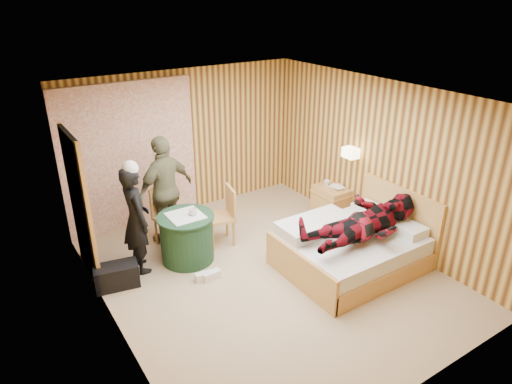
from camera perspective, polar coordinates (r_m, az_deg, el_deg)
floor at (r=6.55m, az=1.22°, el=-10.07°), size 4.20×5.00×0.01m
ceiling at (r=5.55m, az=1.45°, el=11.82°), size 4.20×5.00×0.01m
wall_back at (r=7.99m, az=-8.88°, el=6.12°), size 4.20×0.02×2.50m
wall_left at (r=5.18m, az=-18.35°, el=-5.23°), size 0.02×5.00×2.50m
wall_right at (r=7.25m, az=15.20°, el=3.67°), size 0.02×5.00×2.50m
curtain at (r=7.62m, az=-15.47°, el=4.21°), size 2.20×0.08×2.40m
doorway at (r=6.52m, az=-21.17°, el=-1.66°), size 0.06×0.90×2.05m
wall_lamp at (r=7.40m, az=11.77°, el=4.84°), size 0.26×0.24×0.16m
bed at (r=6.70m, az=11.76°, el=-6.82°), size 1.94×1.47×1.01m
nightstand at (r=7.97m, az=9.29°, el=-1.33°), size 0.44×0.60×0.58m
round_table at (r=6.74m, az=-8.63°, el=-5.64°), size 0.82×0.82×0.73m
chair_far at (r=7.18m, az=-11.14°, el=-2.30°), size 0.55×0.55×0.93m
chair_near at (r=7.05m, az=-3.96°, el=-2.45°), size 0.49×0.49×0.92m
duffel_bag at (r=6.48m, az=-17.03°, el=-9.99°), size 0.62×0.41×0.32m
sneaker_left at (r=6.43m, az=-6.53°, el=-10.41°), size 0.26×0.13×0.11m
sneaker_right at (r=6.43m, az=-5.60°, el=-10.32°), size 0.26×0.12×0.11m
woman_standing at (r=6.48m, az=-14.75°, el=-3.36°), size 0.38×0.57×1.56m
man_at_table at (r=7.09m, az=-11.23°, el=0.21°), size 1.09×0.70×1.72m
man_on_bed at (r=6.27m, az=13.81°, el=-2.57°), size 0.86×0.67×1.77m
book_lower at (r=7.82m, az=9.67°, el=0.46°), size 0.21×0.26×0.02m
book_upper at (r=7.81m, az=9.68°, el=0.59°), size 0.22×0.26×0.02m
cup_nightstand at (r=7.92m, az=8.82°, el=1.14°), size 0.12×0.12×0.09m
cup_table at (r=6.54m, az=-7.87°, el=-2.47°), size 0.16×0.16×0.10m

